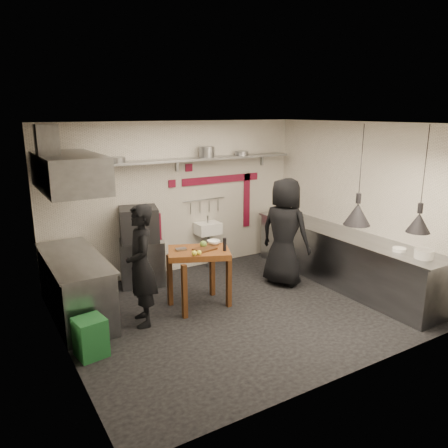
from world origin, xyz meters
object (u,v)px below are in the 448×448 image
prep_table (199,278)px  chef_right (285,232)px  chef_left (141,266)px  oven_stand (142,261)px  green_bin (91,337)px  combi_oven (139,224)px

prep_table → chef_right: (1.71, 0.06, 0.48)m
chef_left → prep_table: bearing=106.3°
oven_stand → green_bin: (-1.41, -1.95, -0.15)m
oven_stand → combi_oven: bearing=-117.4°
oven_stand → green_bin: oven_stand is taller
oven_stand → combi_oven: (-0.04, -0.04, 0.69)m
oven_stand → green_bin: 2.41m
oven_stand → chef_right: (2.13, -1.30, 0.54)m
green_bin → chef_right: 3.67m
prep_table → chef_right: bearing=25.5°
combi_oven → green_bin: bearing=-111.0°
green_bin → prep_table: size_ratio=0.54×
combi_oven → green_bin: combi_oven is taller
green_bin → chef_left: bearing=29.4°
oven_stand → chef_right: 2.55m
combi_oven → chef_left: bearing=-94.7°
prep_table → green_bin: bearing=-138.9°
combi_oven → chef_left: (-0.50, -1.42, -0.22)m
combi_oven → prep_table: (0.46, -1.32, -0.63)m
chef_left → combi_oven: bearing=171.3°
combi_oven → prep_table: combi_oven is taller
combi_oven → green_bin: size_ratio=1.26×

